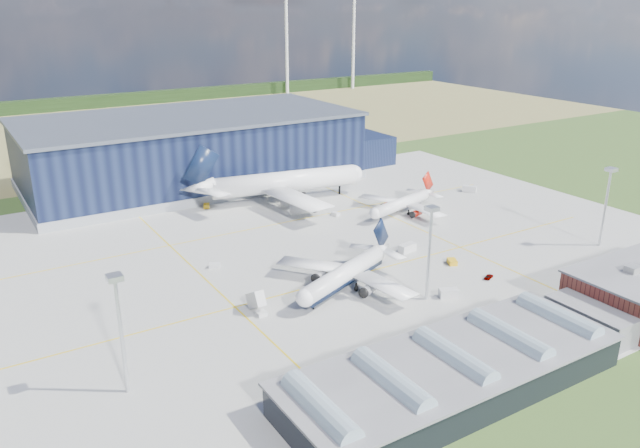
{
  "coord_description": "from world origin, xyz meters",
  "views": [
    {
      "loc": [
        -80.91,
        -129.1,
        66.11
      ],
      "look_at": [
        3.48,
        6.95,
        8.83
      ],
      "focal_mm": 35.0,
      "sensor_mm": 36.0,
      "label": 1
    }
  ],
  "objects_px": {
    "car_a": "(489,276)",
    "airliner_navy": "(344,265)",
    "light_mast_west": "(119,315)",
    "airliner_red": "(401,198)",
    "gse_cart_b": "(215,266)",
    "hangar": "(198,152)",
    "gse_tug_c": "(207,206)",
    "light_mast_center": "(430,238)",
    "light_mast_east": "(607,194)",
    "gse_cart_a": "(336,214)",
    "airliner_widebody": "(285,171)",
    "gse_van_c": "(449,293)",
    "airstair": "(256,304)",
    "gse_van_a": "(407,248)",
    "gse_van_b": "(469,189)",
    "gse_tug_b": "(452,262)",
    "car_b": "(581,293)"
  },
  "relations": [
    {
      "from": "airstair",
      "to": "gse_van_b",
      "type": "bearing_deg",
      "value": 21.23
    },
    {
      "from": "airliner_red",
      "to": "airliner_widebody",
      "type": "bearing_deg",
      "value": -68.0
    },
    {
      "from": "gse_van_a",
      "to": "gse_van_b",
      "type": "height_order",
      "value": "gse_van_a"
    },
    {
      "from": "gse_tug_b",
      "to": "gse_van_b",
      "type": "distance_m",
      "value": 69.73
    },
    {
      "from": "gse_cart_a",
      "to": "gse_tug_c",
      "type": "relative_size",
      "value": 0.85
    },
    {
      "from": "airliner_widebody",
      "to": "gse_van_b",
      "type": "relative_size",
      "value": 13.29
    },
    {
      "from": "hangar",
      "to": "gse_tug_c",
      "type": "relative_size",
      "value": 45.65
    },
    {
      "from": "airstair",
      "to": "car_b",
      "type": "bearing_deg",
      "value": -26.33
    },
    {
      "from": "gse_tug_b",
      "to": "gse_van_c",
      "type": "xyz_separation_m",
      "value": [
        -14.49,
        -14.26,
        0.4
      ]
    },
    {
      "from": "light_mast_center",
      "to": "airstair",
      "type": "bearing_deg",
      "value": 156.8
    },
    {
      "from": "hangar",
      "to": "light_mast_west",
      "type": "distance_m",
      "value": 139.77
    },
    {
      "from": "hangar",
      "to": "gse_van_c",
      "type": "bearing_deg",
      "value": -84.44
    },
    {
      "from": "airliner_red",
      "to": "gse_cart_b",
      "type": "distance_m",
      "value": 69.89
    },
    {
      "from": "airliner_red",
      "to": "gse_van_c",
      "type": "distance_m",
      "value": 61.42
    },
    {
      "from": "gse_tug_b",
      "to": "gse_cart_b",
      "type": "relative_size",
      "value": 1.1
    },
    {
      "from": "gse_van_a",
      "to": "gse_cart_a",
      "type": "relative_size",
      "value": 1.98
    },
    {
      "from": "airliner_red",
      "to": "airstair",
      "type": "xyz_separation_m",
      "value": [
        -70.66,
        -36.29,
        -3.87
      ]
    },
    {
      "from": "light_mast_west",
      "to": "car_a",
      "type": "relative_size",
      "value": 6.73
    },
    {
      "from": "gse_van_a",
      "to": "car_a",
      "type": "xyz_separation_m",
      "value": [
        6.05,
        -24.91,
        -0.59
      ]
    },
    {
      "from": "light_mast_west",
      "to": "gse_tug_c",
      "type": "relative_size",
      "value": 7.24
    },
    {
      "from": "light_mast_east",
      "to": "gse_tug_b",
      "type": "distance_m",
      "value": 49.25
    },
    {
      "from": "gse_cart_b",
      "to": "light_mast_west",
      "type": "bearing_deg",
      "value": 171.35
    },
    {
      "from": "hangar",
      "to": "airstair",
      "type": "height_order",
      "value": "hangar"
    },
    {
      "from": "gse_van_a",
      "to": "gse_van_c",
      "type": "distance_m",
      "value": 29.23
    },
    {
      "from": "car_a",
      "to": "light_mast_center",
      "type": "bearing_deg",
      "value": 69.78
    },
    {
      "from": "light_mast_west",
      "to": "gse_cart_a",
      "type": "distance_m",
      "value": 106.33
    },
    {
      "from": "gse_tug_b",
      "to": "car_b",
      "type": "relative_size",
      "value": 0.9
    },
    {
      "from": "gse_cart_a",
      "to": "light_mast_west",
      "type": "bearing_deg",
      "value": -156.07
    },
    {
      "from": "gse_van_a",
      "to": "gse_cart_a",
      "type": "height_order",
      "value": "gse_van_a"
    },
    {
      "from": "light_mast_west",
      "to": "airliner_widebody",
      "type": "xyz_separation_m",
      "value": [
        79.04,
        85.0,
        -4.67
      ]
    },
    {
      "from": "gse_tug_b",
      "to": "car_b",
      "type": "distance_m",
      "value": 32.93
    },
    {
      "from": "gse_cart_b",
      "to": "gse_tug_b",
      "type": "bearing_deg",
      "value": -89.44
    },
    {
      "from": "airliner_navy",
      "to": "gse_cart_a",
      "type": "xyz_separation_m",
      "value": [
        28.76,
        47.63,
        -5.93
      ]
    },
    {
      "from": "airliner_widebody",
      "to": "gse_van_c",
      "type": "relative_size",
      "value": 14.61
    },
    {
      "from": "light_mast_east",
      "to": "gse_cart_a",
      "type": "height_order",
      "value": "light_mast_east"
    },
    {
      "from": "airliner_widebody",
      "to": "gse_tug_b",
      "type": "bearing_deg",
      "value": -71.68
    },
    {
      "from": "gse_van_b",
      "to": "airliner_red",
      "type": "bearing_deg",
      "value": 154.8
    },
    {
      "from": "car_a",
      "to": "airliner_navy",
      "type": "bearing_deg",
      "value": 46.56
    },
    {
      "from": "light_mast_east",
      "to": "gse_cart_b",
      "type": "relative_size",
      "value": 7.94
    },
    {
      "from": "gse_van_b",
      "to": "gse_van_c",
      "type": "distance_m",
      "value": 90.04
    },
    {
      "from": "car_a",
      "to": "gse_cart_b",
      "type": "bearing_deg",
      "value": 31.05
    },
    {
      "from": "light_mast_east",
      "to": "airliner_navy",
      "type": "distance_m",
      "value": 80.52
    },
    {
      "from": "airliner_red",
      "to": "light_mast_east",
      "type": "bearing_deg",
      "value": 105.69
    },
    {
      "from": "hangar",
      "to": "gse_tug_b",
      "type": "bearing_deg",
      "value": -76.6
    },
    {
      "from": "gse_tug_c",
      "to": "gse_cart_b",
      "type": "bearing_deg",
      "value": -87.38
    },
    {
      "from": "light_mast_center",
      "to": "gse_van_c",
      "type": "distance_m",
      "value": 15.38
    },
    {
      "from": "gse_van_c",
      "to": "airstair",
      "type": "distance_m",
      "value": 45.41
    },
    {
      "from": "airliner_widebody",
      "to": "gse_van_c",
      "type": "xyz_separation_m",
      "value": [
        -3.89,
        -87.03,
        -9.68
      ]
    },
    {
      "from": "airliner_red",
      "to": "gse_van_b",
      "type": "relative_size",
      "value": 6.99
    },
    {
      "from": "light_mast_center",
      "to": "light_mast_east",
      "type": "distance_m",
      "value": 65.0
    }
  ]
}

